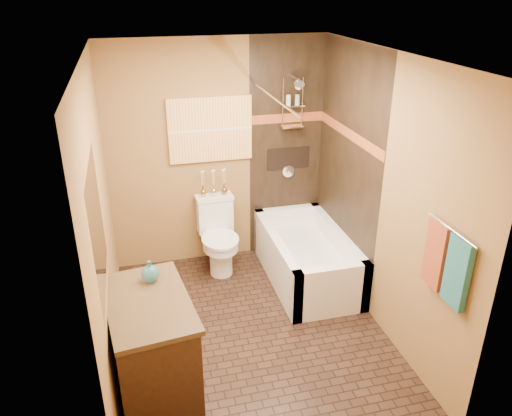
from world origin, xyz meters
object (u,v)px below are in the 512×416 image
object	(u,v)px
toilet	(218,235)
vanity	(151,347)
sunset_painting	(210,130)
bathtub	(306,261)

from	to	relation	value
toilet	vanity	world-z (taller)	vanity
sunset_painting	toilet	distance (m)	1.17
sunset_painting	bathtub	bearing A→B (deg)	-39.33
bathtub	vanity	xyz separation A→B (m)	(-1.72, -1.27, 0.21)
bathtub	sunset_painting	bearing A→B (deg)	140.67
toilet	vanity	bearing A→B (deg)	-119.00
bathtub	toilet	size ratio (longest dim) A/B	1.83
sunset_painting	vanity	distance (m)	2.43
sunset_painting	bathtub	distance (m)	1.75
toilet	bathtub	bearing A→B (deg)	-30.29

